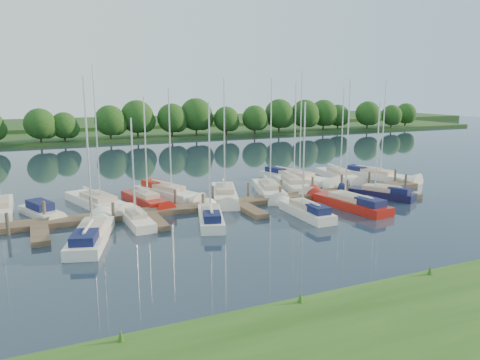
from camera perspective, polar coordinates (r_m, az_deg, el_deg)
name	(u,v)px	position (r m, az deg, el deg)	size (l,w,h in m)	color
ground	(282,230)	(34.16, 5.09, -6.04)	(260.00, 260.00, 0.00)	#1B2736
near_bank	(470,328)	(22.58, 26.22, -15.86)	(90.00, 10.00, 0.50)	#224814
dock	(240,204)	(40.39, 0.01, -2.99)	(40.00, 6.00, 0.40)	#4A3929
mooring_pilings	(235,197)	(41.29, -0.64, -2.11)	(38.24, 2.84, 2.00)	#473D33
far_shore	(111,134)	(105.09, -15.44, 5.42)	(180.00, 30.00, 0.60)	#1F3C17
distant_hill	(95,124)	(129.73, -17.21, 6.52)	(220.00, 40.00, 1.40)	#2E4F22
treeline	(103,121)	(91.86, -16.39, 6.95)	(146.21, 9.69, 8.31)	#38281C
motorboat	(42,212)	(40.54, -23.02, -3.66)	(3.26, 5.57, 1.51)	silver
sailboat_n_2	(100,204)	(42.01, -16.75, -2.82)	(4.67, 9.93, 12.45)	silver
sailboat_n_3	(146,201)	(42.05, -11.34, -2.54)	(3.06, 7.65, 9.76)	maroon
sailboat_n_4	(168,194)	(44.26, -8.73, -1.68)	(4.67, 8.12, 10.67)	silver
sailboat_n_5	(225,196)	(43.29, -1.89, -1.93)	(4.48, 8.89, 11.34)	silver
sailboat_n_6	(270,191)	(45.20, 3.64, -1.39)	(4.25, 8.99, 11.35)	silver
sailboat_n_7	(293,186)	(47.94, 6.48, -0.71)	(3.60, 8.78, 11.08)	silver
sailboat_n_8	(296,178)	(51.63, 6.89, 0.19)	(4.98, 9.84, 12.43)	silver
sailboat_n_9	(339,177)	(53.65, 11.99, 0.39)	(2.78, 8.37, 10.67)	silver
sailboat_n_10	(377,176)	(55.00, 16.39, 0.48)	(4.59, 9.16, 11.55)	silver
sailboat_s_0	(92,236)	(33.11, -17.61, -6.50)	(4.17, 8.85, 11.22)	silver
sailboat_s_1	(136,220)	(36.26, -12.54, -4.79)	(1.72, 6.38, 8.30)	silver
sailboat_s_2	(211,218)	(35.71, -3.61, -4.69)	(3.48, 7.29, 9.46)	silver
sailboat_s_3	(305,212)	(37.87, 7.94, -3.85)	(1.86, 7.24, 9.44)	silver
sailboat_s_4	(349,204)	(41.14, 13.10, -2.84)	(3.08, 8.90, 11.23)	maroon
sailboat_s_5	(379,194)	(45.58, 16.58, -1.66)	(4.47, 6.85, 9.24)	black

